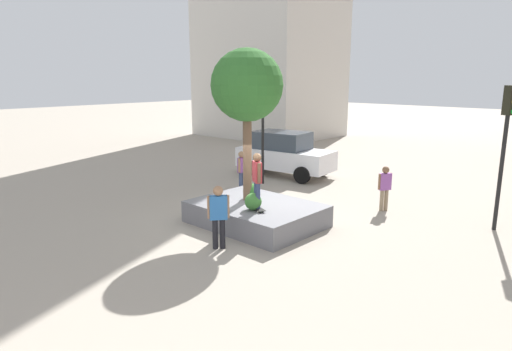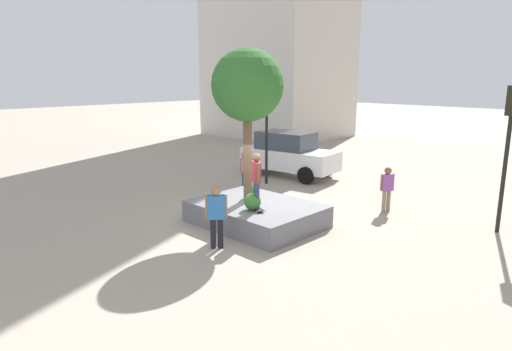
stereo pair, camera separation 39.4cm
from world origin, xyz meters
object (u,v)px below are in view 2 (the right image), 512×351
traffic_light_median (267,119)px  pedestrian_crossing (216,212)px  police_car (289,154)px  passerby_with_bag (245,168)px  bystander_watching (387,186)px  traffic_light_corner (509,134)px  plaza_tree (247,86)px  skateboarder (256,176)px  skateboard (256,208)px  planter_ledge (256,214)px

traffic_light_median → pedestrian_crossing: traffic_light_median is taller
police_car → passerby_with_bag: size_ratio=2.89×
passerby_with_bag → bystander_watching: bearing=13.3°
traffic_light_corner → bystander_watching: (-3.46, -0.44, -2.06)m
traffic_light_median → passerby_with_bag: traffic_light_median is taller
plaza_tree → skateboarder: bearing=-32.0°
skateboard → passerby_with_bag: (-3.86, 3.27, 0.19)m
planter_ledge → police_car: (-3.84, 6.12, 0.71)m
bystander_watching → pedestrian_crossing: pedestrian_crossing is taller
bystander_watching → police_car: bearing=161.9°
police_car → planter_ledge: bearing=-57.9°
traffic_light_median → bystander_watching: traffic_light_median is taller
pedestrian_crossing → skateboarder: bearing=95.0°
police_car → traffic_light_median: (0.32, -1.88, 1.76)m
plaza_tree → passerby_with_bag: bearing=137.4°
skateboard → pedestrian_crossing: (0.15, -1.70, 0.27)m
pedestrian_crossing → traffic_light_median: bearing=122.9°
planter_ledge → pedestrian_crossing: size_ratio=2.21×
plaza_tree → skateboard: (0.99, -0.62, -3.55)m
plaza_tree → bystander_watching: bearing=55.2°
passerby_with_bag → skateboarder: bearing=-40.2°
plaza_tree → traffic_light_corner: (6.23, 4.42, -1.31)m
plaza_tree → pedestrian_crossing: size_ratio=2.71×
traffic_light_corner → pedestrian_crossing: size_ratio=2.47×
planter_ledge → skateboarder: size_ratio=2.35×
planter_ledge → police_car: bearing=122.1°
traffic_light_corner → traffic_light_median: size_ratio=1.06×
skateboarder → pedestrian_crossing: bearing=-85.0°
pedestrian_crossing → planter_ledge: bearing=106.4°
planter_ledge → bystander_watching: bearing=61.1°
passerby_with_bag → police_car: bearing=98.0°
planter_ledge → traffic_light_corner: (5.73, 4.55, 2.63)m
plaza_tree → passerby_with_bag: 5.15m
skateboard → passerby_with_bag: bearing=139.8°
police_car → pedestrian_crossing: (4.48, -8.30, -0.04)m
skateboard → skateboarder: size_ratio=0.50×
traffic_light_median → pedestrian_crossing: 7.86m
skateboard → passerby_with_bag: passerby_with_bag is taller
bystander_watching → planter_ledge: bearing=-118.9°
pedestrian_crossing → passerby_with_bag: pedestrian_crossing is taller
plaza_tree → passerby_with_bag: size_ratio=2.95×
plaza_tree → pedestrian_crossing: bearing=-63.9°
traffic_light_median → bystander_watching: 6.10m
police_car → passerby_with_bag: 3.37m
plaza_tree → skateboarder: 2.83m
planter_ledge → pedestrian_crossing: (0.64, -2.18, 0.67)m
traffic_light_median → traffic_light_corner: bearing=1.9°
pedestrian_crossing → plaza_tree: bearing=116.1°
skateboard → traffic_light_corner: bearing=43.9°
traffic_light_median → skateboard: bearing=-49.7°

